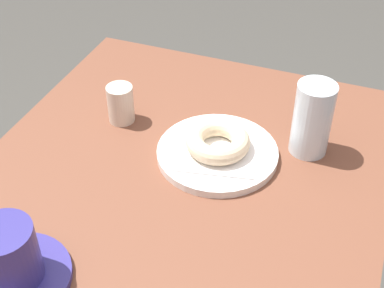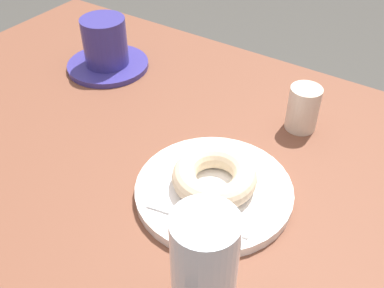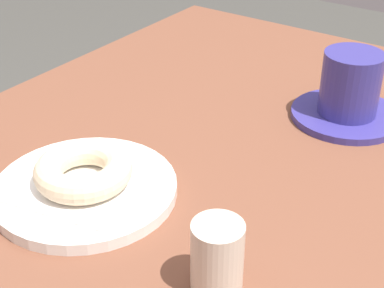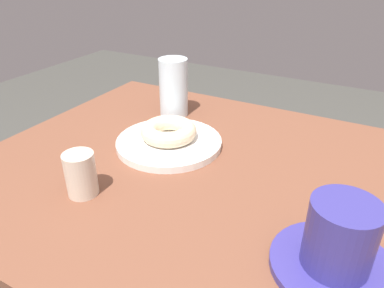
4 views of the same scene
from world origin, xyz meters
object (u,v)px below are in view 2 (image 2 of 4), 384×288
Objects in this scene: sugar_jar at (303,108)px; coffee_cup at (106,48)px; donut_sugar_ring at (214,176)px; water_glass at (204,266)px; plate_sugar_ring at (214,191)px.

coffee_cup is at bearing 4.27° from sugar_jar.
coffee_cup is (0.33, -0.17, 0.01)m from donut_sugar_ring.
water_glass reaches higher than coffee_cup.
water_glass reaches higher than donut_sugar_ring.
donut_sugar_ring is 1.53× the size of sugar_jar.
plate_sugar_ring is 2.89× the size of sugar_jar.
water_glass is 0.50m from coffee_cup.
coffee_cup is (0.33, -0.17, 0.03)m from plate_sugar_ring.
water_glass is at bearing 117.51° from donut_sugar_ring.
coffee_cup reaches higher than donut_sugar_ring.
sugar_jar is (-0.37, -0.03, -0.00)m from coffee_cup.
donut_sugar_ring is 0.16m from water_glass.
coffee_cup is at bearing -37.08° from water_glass.
plate_sugar_ring is 1.89× the size of donut_sugar_ring.
donut_sugar_ring is at bearing 153.20° from coffee_cup.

